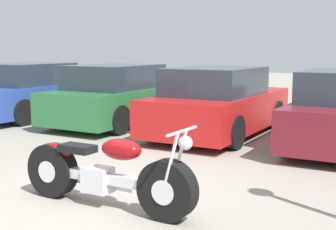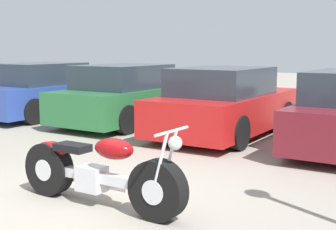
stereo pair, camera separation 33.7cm
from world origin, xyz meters
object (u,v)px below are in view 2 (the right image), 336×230
parked_car_green (128,96)px  parked_car_red (225,104)px  motorcycle (97,172)px  parked_car_blue (45,91)px

parked_car_green → parked_car_red: same height
motorcycle → parked_car_red: parked_car_red is taller
motorcycle → parked_car_blue: parked_car_blue is taller
motorcycle → parked_car_blue: (-6.06, 4.92, 0.27)m
motorcycle → parked_car_green: 6.11m
parked_car_blue → parked_car_green: bearing=3.6°
parked_car_blue → parked_car_red: same height
motorcycle → parked_car_blue: size_ratio=0.56×
parked_car_green → parked_car_blue: bearing=-176.4°
parked_car_blue → parked_car_green: same height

